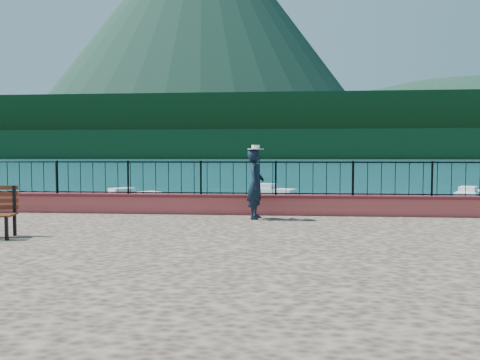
% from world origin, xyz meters
% --- Properties ---
extents(ground, '(2000.00, 2000.00, 0.00)m').
position_xyz_m(ground, '(0.00, 0.00, 0.00)').
color(ground, '#19596B').
rests_on(ground, ground).
extents(parapet, '(28.00, 0.46, 0.58)m').
position_xyz_m(parapet, '(0.00, 3.70, 1.49)').
color(parapet, '#C0454F').
rests_on(parapet, promenade).
extents(railing, '(27.00, 0.05, 0.95)m').
position_xyz_m(railing, '(0.00, 3.70, 2.25)').
color(railing, black).
rests_on(railing, parapet).
extents(dock, '(2.00, 16.00, 0.30)m').
position_xyz_m(dock, '(-2.00, 12.00, 0.15)').
color(dock, '#2D231C').
rests_on(dock, ground).
extents(far_forest, '(900.00, 60.00, 18.00)m').
position_xyz_m(far_forest, '(0.00, 300.00, 9.00)').
color(far_forest, black).
rests_on(far_forest, ground).
extents(foothills, '(900.00, 120.00, 44.00)m').
position_xyz_m(foothills, '(0.00, 360.00, 22.00)').
color(foothills, black).
rests_on(foothills, ground).
extents(volcano, '(560.00, 560.00, 380.00)m').
position_xyz_m(volcano, '(-120.00, 700.00, 190.00)').
color(volcano, '#142D23').
rests_on(volcano, ground).
extents(companion_hill, '(448.00, 384.00, 180.00)m').
position_xyz_m(companion_hill, '(220.00, 560.00, 0.00)').
color(companion_hill, '#142D23').
rests_on(companion_hill, ground).
extents(person, '(0.54, 0.74, 1.89)m').
position_xyz_m(person, '(-0.83, 2.77, 2.14)').
color(person, black).
rests_on(person, promenade).
extents(hat, '(0.44, 0.44, 0.12)m').
position_xyz_m(hat, '(-0.83, 2.77, 3.15)').
color(hat, white).
rests_on(hat, person).
extents(boat_0, '(3.91, 2.86, 0.80)m').
position_xyz_m(boat_0, '(-8.19, 10.48, 0.40)').
color(boat_0, white).
rests_on(boat_0, ground).
extents(boat_1, '(3.73, 3.24, 0.80)m').
position_xyz_m(boat_1, '(4.47, 10.64, 0.40)').
color(boat_1, white).
rests_on(boat_1, ground).
extents(boat_2, '(3.72, 3.71, 0.80)m').
position_xyz_m(boat_2, '(7.53, 12.74, 0.40)').
color(boat_2, silver).
rests_on(boat_2, ground).
extents(boat_3, '(3.73, 3.93, 0.80)m').
position_xyz_m(boat_3, '(-9.99, 19.86, 0.40)').
color(boat_3, silver).
rests_on(boat_3, ground).
extents(boat_4, '(3.55, 2.63, 0.80)m').
position_xyz_m(boat_4, '(-0.75, 24.59, 0.40)').
color(boat_4, silver).
rests_on(boat_4, ground).
extents(boat_5, '(3.16, 4.22, 0.80)m').
position_xyz_m(boat_5, '(12.77, 23.41, 0.40)').
color(boat_5, silver).
rests_on(boat_5, ground).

